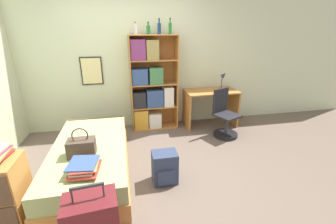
% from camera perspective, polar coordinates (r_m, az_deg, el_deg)
% --- Properties ---
extents(ground_plane, '(14.00, 14.00, 0.00)m').
position_cam_1_polar(ground_plane, '(3.33, -6.64, -13.86)').
color(ground_plane, '#66564C').
extents(wall_back, '(10.00, 0.09, 2.60)m').
position_cam_1_polar(wall_back, '(4.39, -9.34, 12.71)').
color(wall_back, beige).
rests_on(wall_back, ground_plane).
extents(bed, '(0.96, 1.92, 0.44)m').
position_cam_1_polar(bed, '(3.26, -18.86, -11.19)').
color(bed, '#B77538').
rests_on(bed, ground_plane).
extents(handbag, '(0.32, 0.20, 0.35)m').
position_cam_1_polar(handbag, '(2.89, -21.11, -8.26)').
color(handbag, '#47382D').
rests_on(handbag, bed).
extents(book_stack_on_bed, '(0.34, 0.39, 0.11)m').
position_cam_1_polar(book_stack_on_bed, '(2.59, -20.47, -12.97)').
color(book_stack_on_bed, beige).
rests_on(book_stack_on_bed, bed).
extents(bookcase, '(0.87, 0.33, 1.77)m').
position_cam_1_polar(bookcase, '(4.28, -4.61, 6.35)').
color(bookcase, '#B77538').
rests_on(bookcase, ground_plane).
extents(bottle_green, '(0.06, 0.06, 0.20)m').
position_cam_1_polar(bottle_green, '(4.14, -8.27, 20.00)').
color(bottle_green, '#B7BCC1').
rests_on(bottle_green, bookcase).
extents(bottle_brown, '(0.07, 0.07, 0.20)m').
position_cam_1_polar(bottle_brown, '(4.14, -5.01, 20.14)').
color(bottle_brown, '#1E6B2D').
rests_on(bottle_brown, bookcase).
extents(bottle_clear, '(0.06, 0.06, 0.26)m').
position_cam_1_polar(bottle_clear, '(4.21, -2.25, 20.51)').
color(bottle_clear, navy).
rests_on(bottle_clear, bookcase).
extents(bottle_blue, '(0.06, 0.06, 0.27)m').
position_cam_1_polar(bottle_blue, '(4.19, 0.55, 20.55)').
color(bottle_blue, '#1E6B2D').
rests_on(bottle_blue, bookcase).
extents(desk, '(1.03, 0.55, 0.73)m').
position_cam_1_polar(desk, '(4.57, 10.77, 2.56)').
color(desk, '#B77538').
rests_on(desk, ground_plane).
extents(desk_lamp, '(0.16, 0.11, 0.37)m').
position_cam_1_polar(desk_lamp, '(4.57, 13.84, 8.45)').
color(desk_lamp, navy).
rests_on(desk_lamp, desk).
extents(desk_chair, '(0.52, 0.52, 0.87)m').
position_cam_1_polar(desk_chair, '(4.23, 14.15, -2.28)').
color(desk_chair, black).
rests_on(desk_chair, ground_plane).
extents(backpack, '(0.31, 0.27, 0.42)m').
position_cam_1_polar(backpack, '(2.94, -0.84, -13.94)').
color(backpack, '#2D3856').
rests_on(backpack, ground_plane).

